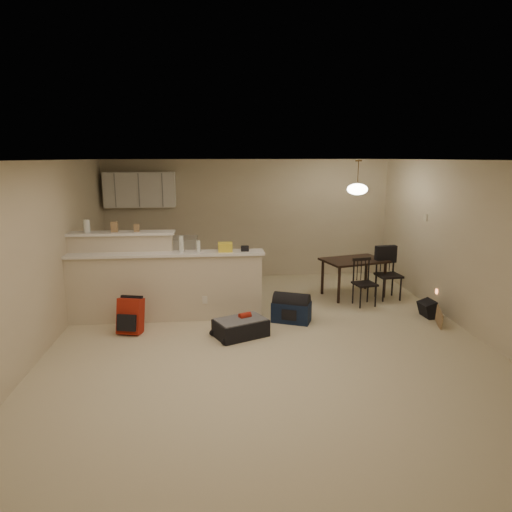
{
  "coord_description": "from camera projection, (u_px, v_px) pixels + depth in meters",
  "views": [
    {
      "loc": [
        -0.75,
        -6.12,
        2.53
      ],
      "look_at": [
        -0.1,
        0.7,
        1.05
      ],
      "focal_mm": 32.0,
      "sensor_mm": 36.0,
      "label": 1
    }
  ],
  "objects": [
    {
      "name": "room",
      "position": [
        268.0,
        252.0,
        6.3
      ],
      "size": [
        7.0,
        7.02,
        2.5
      ],
      "color": "beige",
      "rests_on": "ground"
    },
    {
      "name": "breakfast_bar",
      "position": [
        150.0,
        282.0,
        7.23
      ],
      "size": [
        3.08,
        0.58,
        1.39
      ],
      "color": "beige",
      "rests_on": "ground"
    },
    {
      "name": "upper_cabinets",
      "position": [
        140.0,
        190.0,
        9.19
      ],
      "size": [
        1.4,
        0.34,
        0.7
      ],
      "primitive_type": "cube",
      "color": "white",
      "rests_on": "room"
    },
    {
      "name": "kitchen_counter",
      "position": [
        153.0,
        261.0,
        9.39
      ],
      "size": [
        1.8,
        0.6,
        0.9
      ],
      "primitive_type": "cube",
      "color": "white",
      "rests_on": "ground"
    },
    {
      "name": "thermostat",
      "position": [
        426.0,
        217.0,
        8.03
      ],
      "size": [
        0.02,
        0.12,
        0.12
      ],
      "primitive_type": "cube",
      "color": "beige",
      "rests_on": "room"
    },
    {
      "name": "jar",
      "position": [
        87.0,
        226.0,
        7.09
      ],
      "size": [
        0.1,
        0.1,
        0.2
      ],
      "primitive_type": "cylinder",
      "color": "silver",
      "rests_on": "breakfast_bar"
    },
    {
      "name": "cereal_box",
      "position": [
        114.0,
        227.0,
        7.13
      ],
      "size": [
        0.1,
        0.07,
        0.16
      ],
      "primitive_type": "cube",
      "color": "#9A784F",
      "rests_on": "breakfast_bar"
    },
    {
      "name": "small_box",
      "position": [
        137.0,
        228.0,
        7.17
      ],
      "size": [
        0.08,
        0.06,
        0.12
      ],
      "primitive_type": "cube",
      "color": "#9A784F",
      "rests_on": "breakfast_bar"
    },
    {
      "name": "bottle_a",
      "position": [
        181.0,
        244.0,
        7.07
      ],
      "size": [
        0.07,
        0.07,
        0.26
      ],
      "primitive_type": "cylinder",
      "color": "silver",
      "rests_on": "breakfast_bar"
    },
    {
      "name": "bottle_b",
      "position": [
        198.0,
        246.0,
        7.1
      ],
      "size": [
        0.06,
        0.06,
        0.18
      ],
      "primitive_type": "cylinder",
      "color": "silver",
      "rests_on": "breakfast_bar"
    },
    {
      "name": "bag_lump",
      "position": [
        225.0,
        247.0,
        7.14
      ],
      "size": [
        0.22,
        0.18,
        0.14
      ],
      "primitive_type": "cube",
      "color": "#9A784F",
      "rests_on": "breakfast_bar"
    },
    {
      "name": "pouch",
      "position": [
        245.0,
        249.0,
        7.18
      ],
      "size": [
        0.12,
        0.1,
        0.08
      ],
      "primitive_type": "cube",
      "color": "#9A784F",
      "rests_on": "breakfast_bar"
    },
    {
      "name": "dining_table",
      "position": [
        354.0,
        264.0,
        8.42
      ],
      "size": [
        1.27,
        1.01,
        0.7
      ],
      "rotation": [
        0.0,
        0.0,
        0.27
      ],
      "color": "black",
      "rests_on": "ground"
    },
    {
      "name": "pendant_lamp",
      "position": [
        357.0,
        189.0,
        8.12
      ],
      "size": [
        0.36,
        0.36,
        0.62
      ],
      "color": "brown",
      "rests_on": "room"
    },
    {
      "name": "dining_chair_near",
      "position": [
        365.0,
        283.0,
        7.91
      ],
      "size": [
        0.41,
        0.4,
        0.82
      ],
      "primitive_type": null,
      "rotation": [
        0.0,
        0.0,
        0.18
      ],
      "color": "black",
      "rests_on": "ground"
    },
    {
      "name": "dining_chair_far",
      "position": [
        389.0,
        274.0,
        8.26
      ],
      "size": [
        0.45,
        0.43,
        0.94
      ],
      "primitive_type": null,
      "rotation": [
        0.0,
        0.0,
        0.09
      ],
      "color": "black",
      "rests_on": "ground"
    },
    {
      "name": "suitcase",
      "position": [
        241.0,
        328.0,
        6.59
      ],
      "size": [
        0.85,
        0.72,
        0.24
      ],
      "primitive_type": "cube",
      "rotation": [
        0.0,
        0.0,
        0.43
      ],
      "color": "black",
      "rests_on": "ground"
    },
    {
      "name": "red_backpack",
      "position": [
        131.0,
        316.0,
        6.69
      ],
      "size": [
        0.39,
        0.29,
        0.52
      ],
      "primitive_type": "cube",
      "rotation": [
        0.0,
        0.0,
        -0.25
      ],
      "color": "#A72112",
      "rests_on": "ground"
    },
    {
      "name": "navy_duffel",
      "position": [
        291.0,
        312.0,
        7.16
      ],
      "size": [
        0.66,
        0.52,
        0.32
      ],
      "primitive_type": "cube",
      "rotation": [
        0.0,
        0.0,
        -0.4
      ],
      "color": "#101C35",
      "rests_on": "ground"
    },
    {
      "name": "black_daypack",
      "position": [
        428.0,
        309.0,
        7.38
      ],
      "size": [
        0.23,
        0.31,
        0.26
      ],
      "primitive_type": "cube",
      "rotation": [
        0.0,
        0.0,
        1.65
      ],
      "color": "black",
      "rests_on": "ground"
    },
    {
      "name": "cardboard_sheet",
      "position": [
        439.0,
        318.0,
        6.96
      ],
      "size": [
        0.1,
        0.35,
        0.27
      ],
      "primitive_type": "cube",
      "rotation": [
        0.0,
        0.0,
        1.34
      ],
      "color": "#9A784F",
      "rests_on": "ground"
    }
  ]
}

